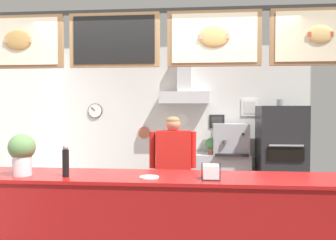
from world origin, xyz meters
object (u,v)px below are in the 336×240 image
Objects in this scene: potted_sage at (212,144)px; basil_vase at (22,153)px; shop_worker at (173,173)px; espresso_machine at (230,139)px; condiment_plate at (149,177)px; pepper_grinder at (66,161)px; potted_oregano at (188,148)px; napkin_holder at (211,172)px; pizza_oven at (281,160)px.

basil_vase is (-1.75, -2.87, 0.20)m from potted_sage.
shop_worker reaches higher than espresso_machine.
pepper_grinder is at bearing -178.66° from condiment_plate.
napkin_holder is at bearing -84.18° from potted_oregano.
potted_sage is 2.88m from napkin_holder.
shop_worker reaches higher than napkin_holder.
potted_sage is 2.93m from condiment_plate.
napkin_holder is 0.57× the size of pepper_grinder.
pizza_oven reaches higher than shop_worker.
espresso_machine is at bearing 60.27° from pepper_grinder.
shop_worker is 2.72× the size of espresso_machine.
shop_worker is 1.61m from espresso_machine.
potted_oregano is 0.47× the size of basil_vase.
pepper_grinder is at bearing -131.79° from pizza_oven.
espresso_machine reaches higher than condiment_plate.
napkin_holder is (0.30, -2.91, 0.12)m from potted_oregano.
pizza_oven is at bearing 57.88° from condiment_plate.
pizza_oven is 3.92m from basil_vase.
espresso_machine is 2.16× the size of potted_sage.
potted_oregano is 0.66× the size of potted_sage.
basil_vase is at bearing 179.77° from napkin_holder.
pizza_oven is 6.37× the size of pepper_grinder.
pizza_oven is at bearing -9.79° from potted_sage.
condiment_plate is 0.53m from napkin_holder.
pizza_oven is at bearing 48.21° from pepper_grinder.
pizza_oven reaches higher than potted_sage.
espresso_machine is 2.91m from napkin_holder.
espresso_machine is 3.58× the size of napkin_holder.
potted_sage is 1.66× the size of napkin_holder.
pepper_grinder is (-1.65, -2.89, 0.06)m from espresso_machine.
condiment_plate is 1.04× the size of napkin_holder.
basil_vase is (-1.21, -1.55, 0.43)m from shop_worker.
pizza_oven is 10.85× the size of condiment_plate.
pizza_oven reaches higher than espresso_machine.
condiment_plate is 0.45× the size of basil_vase.
espresso_machine is 3.46× the size of condiment_plate.
condiment_plate is at bearing 179.26° from napkin_holder.
basil_vase is at bearing -179.99° from condiment_plate.
pizza_oven is 6.78× the size of potted_sage.
condiment_plate is at bearing -122.12° from pizza_oven.
espresso_machine reaches higher than potted_oregano.
shop_worker is at bearing -122.40° from espresso_machine.
napkin_holder reaches higher than potted_sage.
pizza_oven is 0.84m from espresso_machine.
shop_worker is at bearing 87.11° from condiment_plate.
potted_oregano is 0.39m from potted_sage.
espresso_machine is at bearing 82.15° from napkin_holder.
espresso_machine is at bearing 0.72° from potted_sage.
basil_vase reaches higher than pepper_grinder.
espresso_machine is at bearing 72.23° from condiment_plate.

